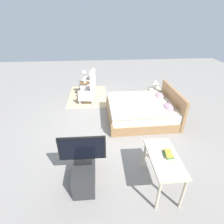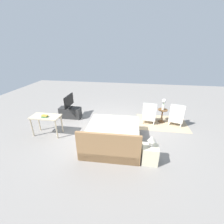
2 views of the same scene
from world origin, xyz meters
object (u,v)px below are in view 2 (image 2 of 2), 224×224
at_px(armchair_by_window_right, 149,114).
at_px(nightstand, 150,154).
at_px(tv_flatscreen, 69,101).
at_px(book_stack, 45,116).
at_px(tv_stand, 70,113).
at_px(armchair_by_window_left, 176,116).
at_px(flower_vase, 164,103).
at_px(side_table, 162,114).
at_px(table_lamp, 152,140).
at_px(vanity_desk, 46,119).
at_px(bed, 112,136).

xyz_separation_m(armchair_by_window_right, nightstand, (0.14, 2.45, -0.12)).
bearing_deg(tv_flatscreen, book_stack, 81.49).
bearing_deg(tv_stand, armchair_by_window_right, -179.13).
relative_size(armchair_by_window_left, nightstand, 1.74).
height_order(armchair_by_window_left, nightstand, armchair_by_window_left).
xyz_separation_m(nightstand, tv_flatscreen, (3.38, -2.40, 0.53)).
distance_m(flower_vase, nightstand, 2.75).
distance_m(armchair_by_window_right, book_stack, 4.09).
bearing_deg(side_table, tv_stand, 2.77).
distance_m(table_lamp, tv_flatscreen, 4.14).
bearing_deg(tv_flatscreen, tv_stand, 179.63).
bearing_deg(armchair_by_window_right, tv_flatscreen, 0.87).
bearing_deg(vanity_desk, table_lamp, 165.62).
relative_size(bed, side_table, 3.56).
bearing_deg(armchair_by_window_left, vanity_desk, 17.33).
height_order(flower_vase, nightstand, flower_vase).
xyz_separation_m(armchair_by_window_right, flower_vase, (-0.56, -0.14, 0.49)).
relative_size(side_table, vanity_desk, 0.56).
bearing_deg(book_stack, side_table, -158.02).
height_order(bed, armchair_by_window_right, bed).
bearing_deg(tv_stand, book_stack, 81.40).
relative_size(nightstand, table_lamp, 1.61).
height_order(armchair_by_window_right, vanity_desk, armchair_by_window_right).
xyz_separation_m(armchair_by_window_left, tv_flatscreen, (4.62, 0.06, 0.41)).
bearing_deg(nightstand, bed, -31.62).
distance_m(bed, armchair_by_window_left, 2.97).
distance_m(table_lamp, tv_stand, 4.17).
distance_m(armchair_by_window_left, armchair_by_window_right, 1.10).
bearing_deg(side_table, armchair_by_window_left, 165.24).
height_order(bed, tv_flatscreen, tv_flatscreen).
height_order(bed, flower_vase, flower_vase).
bearing_deg(tv_stand, tv_flatscreen, -0.37).
bearing_deg(armchair_by_window_left, tv_stand, 0.69).
xyz_separation_m(side_table, flower_vase, (0.00, 0.00, 0.51)).
distance_m(nightstand, tv_stand, 4.14).
bearing_deg(nightstand, table_lamp, 90.00).
bearing_deg(flower_vase, side_table, -165.96).
height_order(side_table, vanity_desk, vanity_desk).
bearing_deg(armchair_by_window_right, nightstand, 86.79).
height_order(side_table, table_lamp, table_lamp).
height_order(side_table, flower_vase, flower_vase).
bearing_deg(nightstand, tv_flatscreen, -35.36).
bearing_deg(table_lamp, bed, -31.65).
relative_size(bed, armchair_by_window_left, 2.25).
bearing_deg(book_stack, tv_stand, -98.60).
relative_size(flower_vase, nightstand, 0.90).
bearing_deg(vanity_desk, nightstand, 165.63).
bearing_deg(nightstand, tv_stand, -35.38).
xyz_separation_m(table_lamp, tv_stand, (3.37, -2.40, -0.50)).
xyz_separation_m(armchair_by_window_right, tv_flatscreen, (3.51, 0.05, 0.41)).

